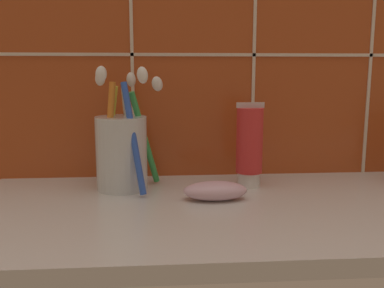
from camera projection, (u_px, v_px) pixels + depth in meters
sink_counter at (262, 212)px, 55.08cm from camera, size 76.43×32.93×2.00cm
tile_wall_backsplash at (242, 11)px, 66.86cm from camera, size 86.43×1.72×56.24cm
toothbrush_cup at (122, 149)px, 61.23cm from camera, size 10.76×11.36×17.67cm
toothpaste_tube at (250, 145)px, 62.55cm from camera, size 4.06×3.86×12.42cm
soap_bar at (215, 191)px, 56.57cm from camera, size 8.50×4.22×2.48cm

